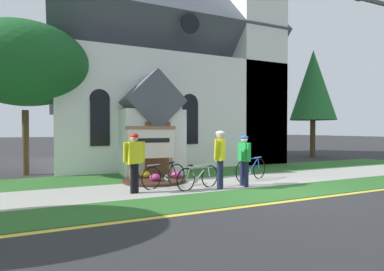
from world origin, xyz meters
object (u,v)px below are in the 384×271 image
at_px(church_sign, 151,145).
at_px(cyclist_in_blue_jersey, 220,154).
at_px(cyclist_in_white_jersey, 244,157).
at_px(roadside_conifer, 313,85).
at_px(cyclist_in_orange_jersey, 134,158).
at_px(bicycle_silver, 198,177).
at_px(yard_deciduous_tree, 25,65).
at_px(bicycle_blue, 164,176).
at_px(bicycle_black, 251,169).

xyz_separation_m(church_sign, cyclist_in_blue_jersey, (1.43, -2.46, -0.21)).
height_order(cyclist_in_white_jersey, roadside_conifer, roadside_conifer).
relative_size(cyclist_in_orange_jersey, cyclist_in_white_jersey, 1.05).
distance_m(bicycle_silver, roadside_conifer, 14.02).
bearing_deg(bicycle_silver, cyclist_in_orange_jersey, 175.58).
distance_m(roadside_conifer, yard_deciduous_tree, 16.67).
relative_size(bicycle_blue, cyclist_in_blue_jersey, 0.91).
distance_m(cyclist_in_blue_jersey, roadside_conifer, 13.50).
relative_size(church_sign, cyclist_in_white_jersey, 1.19).
bearing_deg(bicycle_black, yard_deciduous_tree, 148.33).
distance_m(bicycle_silver, yard_deciduous_tree, 8.35).
distance_m(bicycle_black, cyclist_in_orange_jersey, 4.40).
relative_size(bicycle_black, bicycle_blue, 1.04).
bearing_deg(cyclist_in_white_jersey, bicycle_silver, 170.92).
height_order(cyclist_in_orange_jersey, cyclist_in_blue_jersey, cyclist_in_blue_jersey).
distance_m(church_sign, yard_deciduous_tree, 6.11).
bearing_deg(roadside_conifer, bicycle_silver, -149.95).
xyz_separation_m(church_sign, yard_deciduous_tree, (-4.22, 3.15, 3.09)).
relative_size(bicycle_blue, roadside_conifer, 0.23).
bearing_deg(bicycle_silver, roadside_conifer, 30.05).
relative_size(cyclist_in_white_jersey, roadside_conifer, 0.23).
xyz_separation_m(bicycle_black, cyclist_in_blue_jersey, (-1.82, -1.00, 0.67)).
xyz_separation_m(church_sign, cyclist_in_white_jersey, (2.36, -2.38, -0.32)).
height_order(cyclist_in_orange_jersey, roadside_conifer, roadside_conifer).
distance_m(bicycle_black, yard_deciduous_tree, 9.65).
bearing_deg(bicycle_blue, cyclist_in_blue_jersey, -34.33).
bearing_deg(cyclist_in_blue_jersey, bicycle_blue, 145.67).
bearing_deg(bicycle_black, bicycle_blue, -179.70).
distance_m(church_sign, bicycle_blue, 1.73).
height_order(bicycle_black, cyclist_in_orange_jersey, cyclist_in_orange_jersey).
bearing_deg(cyclist_in_orange_jersey, roadside_conifer, 25.87).
distance_m(cyclist_in_orange_jersey, yard_deciduous_tree, 6.90).
relative_size(cyclist_in_orange_jersey, yard_deciduous_tree, 0.28).
bearing_deg(church_sign, yard_deciduous_tree, 143.25).
relative_size(bicycle_black, cyclist_in_orange_jersey, 0.99).
height_order(bicycle_black, cyclist_in_white_jersey, cyclist_in_white_jersey).
xyz_separation_m(bicycle_black, cyclist_in_white_jersey, (-0.90, -0.92, 0.56)).
relative_size(bicycle_blue, yard_deciduous_tree, 0.27).
relative_size(bicycle_silver, cyclist_in_orange_jersey, 0.95).
bearing_deg(yard_deciduous_tree, cyclist_in_orange_jersey, -58.47).
bearing_deg(bicycle_silver, yard_deciduous_tree, 133.81).
distance_m(bicycle_blue, cyclist_in_white_jersey, 2.59).
height_order(bicycle_silver, cyclist_in_blue_jersey, cyclist_in_blue_jersey).
relative_size(bicycle_black, cyclist_in_blue_jersey, 0.95).
height_order(bicycle_silver, bicycle_black, bicycle_black).
distance_m(bicycle_silver, bicycle_black, 2.50).
relative_size(church_sign, bicycle_black, 1.15).
relative_size(cyclist_in_orange_jersey, roadside_conifer, 0.24).
bearing_deg(bicycle_blue, church_sign, 89.82).
bearing_deg(bicycle_blue, cyclist_in_white_jersey, -20.83).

